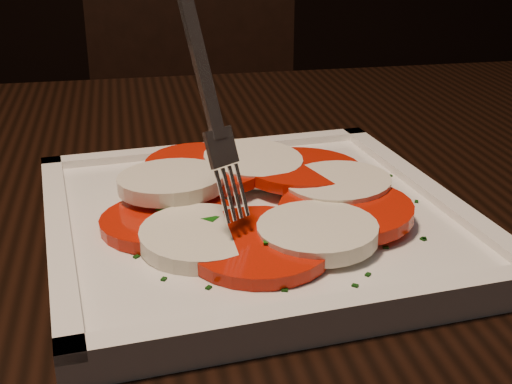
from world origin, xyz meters
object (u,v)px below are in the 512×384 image
at_px(chair, 196,125).
at_px(table, 134,321).
at_px(plate, 256,223).
at_px(fork, 194,68).

bearing_deg(chair, table, -95.49).
xyz_separation_m(table, plate, (0.09, -0.06, 0.11)).
distance_m(table, chair, 0.90).
bearing_deg(plate, table, 146.50).
distance_m(chair, plate, 0.97).
height_order(chair, plate, chair).
xyz_separation_m(chair, fork, (-0.07, -0.96, 0.34)).
relative_size(table, plate, 4.48).
bearing_deg(fork, chair, 50.63).
height_order(table, fork, fork).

